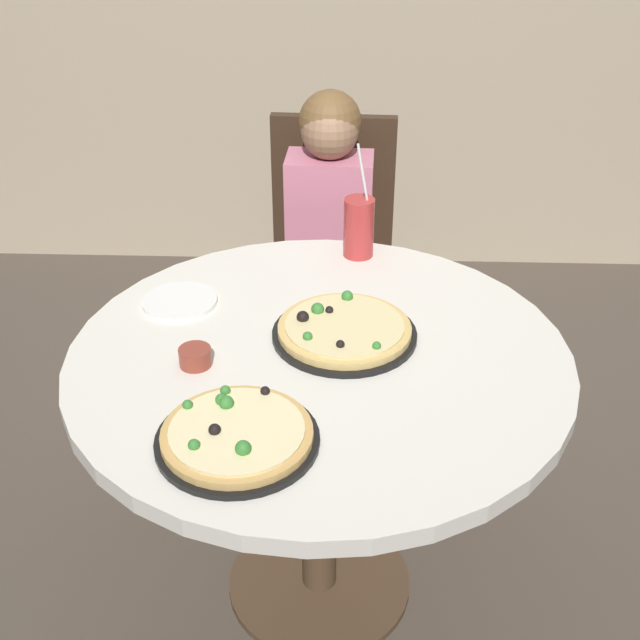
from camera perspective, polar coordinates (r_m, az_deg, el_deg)
ground_plane at (r=2.31m, az=-0.05°, el=-17.82°), size 8.00×8.00×0.00m
dining_table at (r=1.87m, az=-0.06°, el=-5.00°), size 1.11×1.11×0.75m
chair_wooden at (r=2.72m, az=0.77°, el=4.94°), size 0.42×0.42×0.95m
diner_child at (r=2.58m, az=0.51°, el=2.20°), size 0.27×0.42×1.08m
pizza_veggie at (r=1.56m, az=-5.80°, el=-7.97°), size 0.31×0.31×0.05m
pizza_cheese at (r=1.84m, az=1.67°, el=-0.72°), size 0.33×0.33×0.05m
soda_cup at (r=2.17m, az=2.71°, el=6.45°), size 0.08×0.08×0.31m
sauce_bowl at (r=1.77m, az=-8.65°, el=-2.54°), size 0.07×0.07×0.04m
plate_small at (r=2.00m, az=-9.71°, el=1.28°), size 0.18×0.18×0.01m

